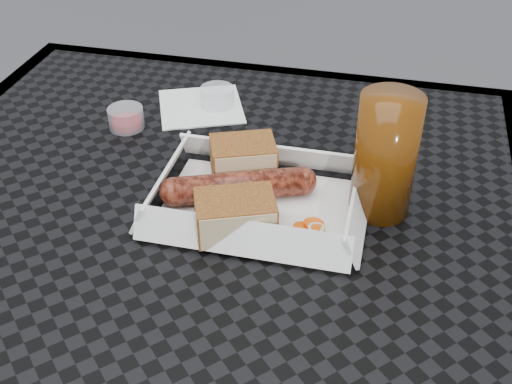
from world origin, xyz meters
The scene contains 10 objects.
patio_table centered at (0.00, 0.00, 0.67)m, with size 0.80×0.80×0.74m.
food_tray centered at (0.07, 0.02, 0.75)m, with size 0.22×0.15×0.00m, color white.
bratwurst centered at (0.05, 0.03, 0.77)m, with size 0.18×0.09×0.04m.
bread_near centered at (0.04, 0.07, 0.77)m, with size 0.08×0.06×0.05m, color brown.
bread_far centered at (0.06, -0.03, 0.77)m, with size 0.09×0.06×0.04m, color brown.
veg_garnish centered at (0.14, -0.02, 0.75)m, with size 0.03×0.03×0.00m.
napkin centered at (-0.06, 0.24, 0.75)m, with size 0.12×0.12×0.00m, color white.
condiment_cup_sauce centered at (-0.15, 0.16, 0.76)m, with size 0.05×0.05×0.03m, color maroon.
condiment_cup_empty centered at (-0.04, 0.25, 0.76)m, with size 0.05×0.05×0.03m, color silver.
drink_glass centered at (0.21, 0.05, 0.82)m, with size 0.07×0.07×0.15m, color #4E2606.
Camera 1 is at (0.21, -0.57, 1.21)m, focal length 45.00 mm.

